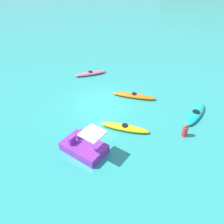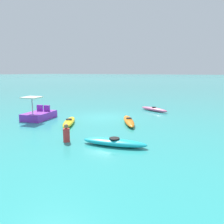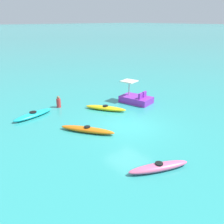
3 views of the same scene
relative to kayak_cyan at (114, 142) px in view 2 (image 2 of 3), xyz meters
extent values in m
plane|color=teal|center=(-5.33, -3.84, -0.16)|extent=(600.00, 600.00, 0.00)
ellipsoid|color=#19B7C6|center=(0.00, 0.00, 0.00)|extent=(1.37, 3.13, 0.32)
cylinder|color=black|center=(0.00, 0.00, 0.18)|extent=(0.57, 0.57, 0.05)
ellipsoid|color=pink|center=(-9.67, -1.46, 0.00)|extent=(1.63, 2.86, 0.32)
cylinder|color=black|center=(-9.67, -1.46, 0.18)|extent=(0.47, 0.47, 0.05)
ellipsoid|color=orange|center=(-4.40, -1.37, 0.00)|extent=(3.13, 2.28, 0.32)
cylinder|color=black|center=(-4.40, -1.37, 0.18)|extent=(0.51, 0.51, 0.05)
ellipsoid|color=yellow|center=(-2.19, -4.57, 0.00)|extent=(2.94, 2.11, 0.32)
cylinder|color=black|center=(-2.19, -4.57, 0.18)|extent=(0.53, 0.53, 0.05)
cube|color=purple|center=(-2.42, -7.53, 0.09)|extent=(2.67, 1.98, 0.50)
cube|color=purple|center=(-3.02, -7.36, 0.56)|extent=(0.25, 0.46, 0.44)
cube|color=purple|center=(-2.89, -7.95, 0.56)|extent=(0.25, 0.46, 0.44)
cylinder|color=#B2B2B7|center=(-1.73, -7.38, 0.89)|extent=(0.08, 0.08, 1.10)
cube|color=silver|center=(-1.73, -7.38, 1.48)|extent=(1.31, 1.31, 0.08)
cylinder|color=red|center=(0.62, -2.31, 0.16)|extent=(0.34, 0.34, 0.65)
sphere|color=#8C6647|center=(0.62, -2.31, 0.61)|extent=(0.22, 0.22, 0.22)
camera|label=1|loc=(5.17, -12.34, 8.86)|focal=35.68mm
camera|label=2|loc=(8.45, 4.70, 3.17)|focal=35.35mm
camera|label=3|loc=(-15.41, 6.21, 6.12)|focal=39.83mm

